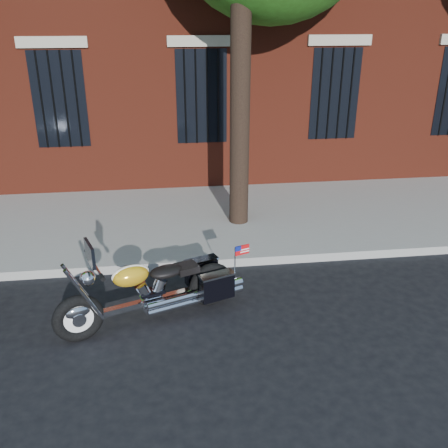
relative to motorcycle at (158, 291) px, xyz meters
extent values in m
plane|color=black|center=(1.07, 0.08, -0.45)|extent=(120.00, 120.00, 0.00)
cube|color=gray|center=(1.07, 1.46, -0.38)|extent=(40.00, 0.16, 0.15)
cube|color=gray|center=(1.07, 3.34, -0.38)|extent=(40.00, 3.60, 0.15)
cube|color=black|center=(1.07, 5.19, 1.75)|extent=(1.10, 0.14, 2.00)
cube|color=#B2A893|center=(1.07, 5.16, 2.90)|extent=(1.40, 0.20, 0.22)
cylinder|color=black|center=(1.07, 5.11, 1.75)|extent=(0.04, 0.04, 2.00)
cylinder|color=black|center=(1.57, 2.98, 2.05)|extent=(0.36, 0.36, 5.00)
torus|color=black|center=(-1.01, -0.36, -0.12)|extent=(0.67, 0.36, 0.66)
torus|color=black|center=(0.75, 0.28, -0.12)|extent=(0.67, 0.36, 0.66)
cylinder|color=white|center=(-1.01, -0.36, -0.12)|extent=(0.48, 0.22, 0.49)
cylinder|color=white|center=(0.75, 0.28, -0.12)|extent=(0.48, 0.22, 0.49)
ellipsoid|color=white|center=(-1.01, -0.36, -0.02)|extent=(0.37, 0.24, 0.19)
ellipsoid|color=gold|center=(0.75, 0.28, 0.00)|extent=(0.37, 0.25, 0.19)
cube|color=white|center=(-0.13, -0.04, -0.14)|extent=(1.42, 0.59, 0.08)
cylinder|color=white|center=(-0.08, -0.02, -0.16)|extent=(0.36, 0.27, 0.31)
cylinder|color=white|center=(0.44, -0.02, -0.15)|extent=(1.18, 0.50, 0.09)
ellipsoid|color=gold|center=(-0.33, -0.11, 0.32)|extent=(0.55, 0.43, 0.28)
ellipsoid|color=black|center=(0.13, 0.05, 0.26)|extent=(0.54, 0.43, 0.15)
cube|color=black|center=(0.64, 0.51, -0.01)|extent=(0.50, 0.31, 0.37)
cube|color=black|center=(0.81, 0.03, -0.01)|extent=(0.50, 0.31, 0.37)
cylinder|color=white|center=(-0.75, -0.26, 0.59)|extent=(0.29, 0.73, 0.04)
sphere|color=white|center=(-0.84, -0.30, 0.41)|extent=(0.25, 0.25, 0.20)
cube|color=black|center=(-0.78, -0.28, 0.75)|extent=(0.17, 0.38, 0.28)
cube|color=red|center=(1.16, 0.11, 0.48)|extent=(0.21, 0.09, 0.14)
camera|label=1|loc=(0.14, -5.88, 3.46)|focal=40.00mm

